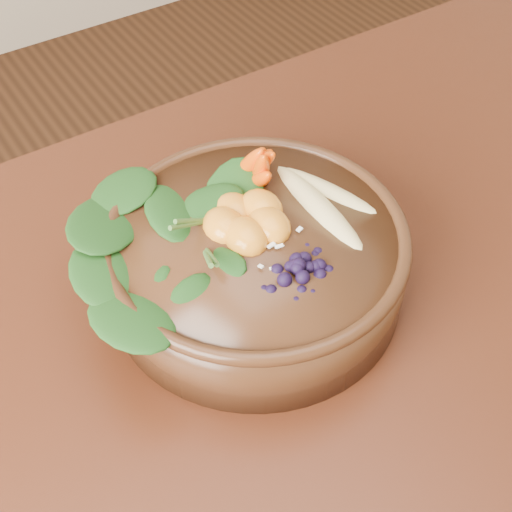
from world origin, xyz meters
TOP-DOWN VIEW (x-y plane):
  - dining_table at (0.00, 0.00)m, footprint 1.60×0.90m
  - stoneware_bowl at (-0.04, 0.10)m, footprint 0.31×0.31m
  - kale_heap at (-0.09, 0.16)m, footprint 0.21×0.18m
  - carrot_cluster at (0.01, 0.18)m, footprint 0.07×0.07m
  - banana_halves at (0.05, 0.11)m, footprint 0.08×0.17m
  - mandarin_cluster at (-0.04, 0.12)m, footprint 0.09×0.10m
  - blueberry_pile at (-0.03, 0.04)m, footprint 0.14×0.11m
  - coconut_flakes at (-0.04, 0.08)m, footprint 0.10×0.08m

SIDE VIEW (x-z plane):
  - dining_table at x=0.00m, z-range 0.28..1.03m
  - stoneware_bowl at x=-0.04m, z-range 0.75..0.83m
  - coconut_flakes at x=-0.04m, z-range 0.83..0.84m
  - banana_halves at x=0.05m, z-range 0.83..0.86m
  - mandarin_cluster at x=-0.04m, z-range 0.83..0.87m
  - blueberry_pile at x=-0.03m, z-range 0.83..0.87m
  - kale_heap at x=-0.09m, z-range 0.83..0.88m
  - carrot_cluster at x=0.01m, z-range 0.83..0.92m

